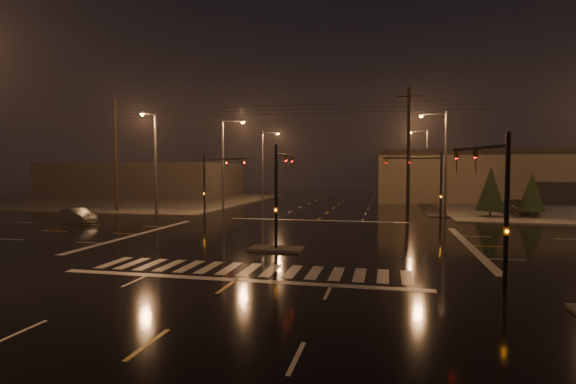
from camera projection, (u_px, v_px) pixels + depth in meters
name	position (u px, v px, depth m)	size (l,w,h in m)	color
ground	(291.00, 239.00, 29.41)	(140.00, 140.00, 0.00)	black
sidewalk_nw	(132.00, 200.00, 65.13)	(36.00, 36.00, 0.12)	#474540
median_island	(276.00, 249.00, 25.51)	(3.00, 1.60, 0.15)	#474540
crosswalk	(250.00, 269.00, 20.63)	(15.00, 2.60, 0.01)	beige
stop_bar_near	(236.00, 280.00, 18.68)	(16.00, 0.50, 0.01)	beige
stop_bar_far	(317.00, 220.00, 40.14)	(16.00, 0.50, 0.01)	beige
commercial_block	(145.00, 179.00, 77.77)	(30.00, 18.00, 5.60)	#433E3B
signal_mast_median	(280.00, 184.00, 26.22)	(0.25, 4.59, 6.00)	black
signal_mast_ne	(429.00, 179.00, 37.04)	(4.84, 1.86, 6.00)	black
signal_mast_nw	(213.00, 178.00, 41.14)	(4.84, 1.86, 6.00)	black
signal_mast_se	(495.00, 192.00, 17.50)	(1.55, 3.87, 6.00)	black
streetlight_1	(226.00, 158.00, 49.07)	(2.77, 0.32, 10.00)	#38383A
streetlight_2	(265.00, 160.00, 64.67)	(2.77, 0.32, 10.00)	#38383A
streetlight_3	(442.00, 156.00, 42.29)	(2.77, 0.32, 10.00)	#38383A
streetlight_4	(425.00, 160.00, 61.79)	(2.77, 0.32, 10.00)	#38383A
streetlight_5	(154.00, 157.00, 43.46)	(0.32, 2.77, 10.00)	#38383A
utility_pole_0	(116.00, 154.00, 47.49)	(2.20, 0.32, 12.00)	black
utility_pole_1	(408.00, 152.00, 41.01)	(2.20, 0.32, 12.00)	black
conifer_0	(491.00, 189.00, 42.11)	(2.61, 2.61, 4.78)	black
conifer_1	(532.00, 192.00, 41.31)	(2.28, 2.28, 4.26)	black
car_parked	(519.00, 207.00, 44.62)	(1.95, 4.85, 1.65)	black
car_crossing	(78.00, 216.00, 38.19)	(1.35, 3.89, 1.28)	#54585B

